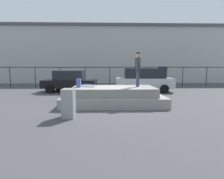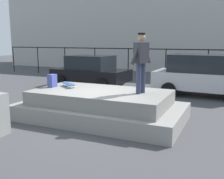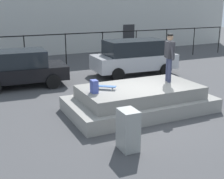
{
  "view_description": "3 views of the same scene",
  "coord_description": "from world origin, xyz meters",
  "px_view_note": "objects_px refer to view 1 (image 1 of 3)",
  "views": [
    {
      "loc": [
        -0.35,
        -9.24,
        1.9
      ],
      "look_at": [
        -0.02,
        1.44,
        0.63
      ],
      "focal_mm": 29.94,
      "sensor_mm": 36.0,
      "label": 1
    },
    {
      "loc": [
        3.71,
        -7.04,
        2.45
      ],
      "look_at": [
        0.02,
        1.12,
        0.8
      ],
      "focal_mm": 43.1,
      "sensor_mm": 36.0,
      "label": 2
    },
    {
      "loc": [
        -5.34,
        -8.75,
        3.78
      ],
      "look_at": [
        -0.48,
        1.52,
        0.52
      ],
      "focal_mm": 49.49,
      "sensor_mm": 36.0,
      "label": 3
    }
  ],
  "objects_px": {
    "car_silver_hatchback_mid": "(144,79)",
    "utility_box": "(69,103)",
    "car_black_sedan_near": "(70,81)",
    "skateboard": "(89,85)",
    "skateboarder": "(138,67)",
    "backpack": "(79,83)"
  },
  "relations": [
    {
      "from": "skateboard",
      "to": "backpack",
      "type": "xyz_separation_m",
      "value": [
        -0.48,
        -0.23,
        0.11
      ]
    },
    {
      "from": "skateboarder",
      "to": "backpack",
      "type": "height_order",
      "value": "skateboarder"
    },
    {
      "from": "skateboard",
      "to": "car_silver_hatchback_mid",
      "type": "height_order",
      "value": "car_silver_hatchback_mid"
    },
    {
      "from": "car_black_sedan_near",
      "to": "car_silver_hatchback_mid",
      "type": "distance_m",
      "value": 5.83
    },
    {
      "from": "car_black_sedan_near",
      "to": "car_silver_hatchback_mid",
      "type": "height_order",
      "value": "car_silver_hatchback_mid"
    },
    {
      "from": "car_black_sedan_near",
      "to": "utility_box",
      "type": "height_order",
      "value": "car_black_sedan_near"
    },
    {
      "from": "skateboard",
      "to": "car_silver_hatchback_mid",
      "type": "distance_m",
      "value": 6.27
    },
    {
      "from": "backpack",
      "to": "utility_box",
      "type": "xyz_separation_m",
      "value": [
        -0.04,
        -2.41,
        -0.57
      ]
    },
    {
      "from": "skateboard",
      "to": "car_silver_hatchback_mid",
      "type": "xyz_separation_m",
      "value": [
        3.89,
        4.92,
        -0.04
      ]
    },
    {
      "from": "car_silver_hatchback_mid",
      "to": "car_black_sedan_near",
      "type": "bearing_deg",
      "value": 178.59
    },
    {
      "from": "backpack",
      "to": "car_silver_hatchback_mid",
      "type": "relative_size",
      "value": 0.1
    },
    {
      "from": "utility_box",
      "to": "car_black_sedan_near",
      "type": "bearing_deg",
      "value": 101.75
    },
    {
      "from": "car_silver_hatchback_mid",
      "to": "skateboard",
      "type": "bearing_deg",
      "value": -128.34
    },
    {
      "from": "car_silver_hatchback_mid",
      "to": "utility_box",
      "type": "xyz_separation_m",
      "value": [
        -4.41,
        -7.56,
        -0.41
      ]
    },
    {
      "from": "utility_box",
      "to": "car_silver_hatchback_mid",
      "type": "bearing_deg",
      "value": 61.1
    },
    {
      "from": "skateboarder",
      "to": "utility_box",
      "type": "distance_m",
      "value": 4.24
    },
    {
      "from": "skateboarder",
      "to": "backpack",
      "type": "relative_size",
      "value": 4.1
    },
    {
      "from": "skateboard",
      "to": "car_black_sedan_near",
      "type": "bearing_deg",
      "value": 110.9
    },
    {
      "from": "skateboard",
      "to": "skateboarder",
      "type": "bearing_deg",
      "value": -1.1
    },
    {
      "from": "utility_box",
      "to": "backpack",
      "type": "bearing_deg",
      "value": 90.4
    },
    {
      "from": "car_black_sedan_near",
      "to": "car_silver_hatchback_mid",
      "type": "bearing_deg",
      "value": -1.41
    },
    {
      "from": "skateboard",
      "to": "utility_box",
      "type": "height_order",
      "value": "utility_box"
    }
  ]
}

